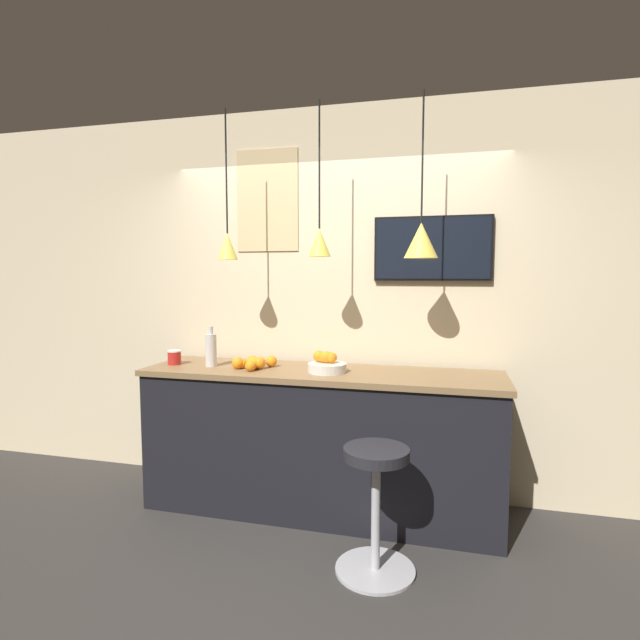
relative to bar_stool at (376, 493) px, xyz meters
The scene contains 13 objects.
ground_plane 0.67m from the bar_stool, 167.07° to the right, with size 14.00×14.00×0.00m, color #33302D.
back_wall 1.53m from the bar_stool, 114.51° to the left, with size 8.00×0.06×2.90m.
service_counter 0.80m from the bar_stool, 127.52° to the left, with size 2.47×0.64×1.00m.
bar_stool is the anchor object (origin of this frame).
fruit_bowl 0.94m from the bar_stool, 125.89° to the left, with size 0.26×0.26×0.14m.
orange_pile 1.26m from the bar_stool, 148.71° to the left, with size 0.29×0.27×0.09m.
juice_bottle 1.56m from the bar_stool, 155.47° to the left, with size 0.08×0.08×0.29m.
spread_jar 1.79m from the bar_stool, 159.66° to the left, with size 0.10×0.10×0.10m.
pendant_lamp_left 1.93m from the bar_stool, 151.96° to the left, with size 0.14×0.14×1.04m.
pendant_lamp_middle 1.63m from the bar_stool, 128.24° to the left, with size 0.15×0.15×1.02m.
pendant_lamp_right 1.56m from the bar_stool, 73.22° to the left, with size 0.22×0.22×1.04m.
mounted_tv 1.73m from the bar_stool, 76.49° to the left, with size 0.82×0.04×0.46m.
wall_poster 2.28m from the bar_stool, 134.49° to the left, with size 0.50×0.01×0.78m.
Camera 1 is at (0.85, -2.54, 1.66)m, focal length 28.00 mm.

